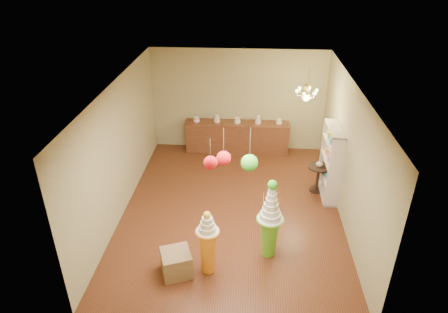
# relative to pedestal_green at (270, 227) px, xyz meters

# --- Properties ---
(floor) EXTENTS (6.50, 6.50, 0.00)m
(floor) POSITION_rel_pedestal_green_xyz_m (-0.82, 1.50, -0.68)
(floor) COLOR #512816
(floor) RESTS_ON ground
(ceiling) EXTENTS (6.50, 6.50, 0.00)m
(ceiling) POSITION_rel_pedestal_green_xyz_m (-0.82, 1.50, 2.32)
(ceiling) COLOR white
(ceiling) RESTS_ON ground
(wall_back) EXTENTS (5.00, 0.04, 3.00)m
(wall_back) POSITION_rel_pedestal_green_xyz_m (-0.82, 4.75, 0.82)
(wall_back) COLOR tan
(wall_back) RESTS_ON ground
(wall_front) EXTENTS (5.00, 0.04, 3.00)m
(wall_front) POSITION_rel_pedestal_green_xyz_m (-0.82, -1.75, 0.82)
(wall_front) COLOR tan
(wall_front) RESTS_ON ground
(wall_left) EXTENTS (0.04, 6.50, 3.00)m
(wall_left) POSITION_rel_pedestal_green_xyz_m (-3.32, 1.50, 0.82)
(wall_left) COLOR tan
(wall_left) RESTS_ON ground
(wall_right) EXTENTS (0.04, 6.50, 3.00)m
(wall_right) POSITION_rel_pedestal_green_xyz_m (1.68, 1.50, 0.82)
(wall_right) COLOR tan
(wall_right) RESTS_ON ground
(pedestal_green) EXTENTS (0.62, 0.62, 1.73)m
(pedestal_green) POSITION_rel_pedestal_green_xyz_m (0.00, 0.00, 0.00)
(pedestal_green) COLOR #62BF2A
(pedestal_green) RESTS_ON floor
(pedestal_orange) EXTENTS (0.53, 0.53, 1.37)m
(pedestal_orange) POSITION_rel_pedestal_green_xyz_m (-1.15, -0.54, -0.10)
(pedestal_orange) COLOR orange
(pedestal_orange) RESTS_ON floor
(burlap_riser) EXTENTS (0.69, 0.69, 0.48)m
(burlap_riser) POSITION_rel_pedestal_green_xyz_m (-1.74, -0.64, -0.44)
(burlap_riser) COLOR olive
(burlap_riser) RESTS_ON floor
(sideboard) EXTENTS (3.04, 0.54, 1.16)m
(sideboard) POSITION_rel_pedestal_green_xyz_m (-0.82, 4.47, -0.20)
(sideboard) COLOR #5B311C
(sideboard) RESTS_ON floor
(shelving_unit) EXTENTS (0.33, 1.20, 1.80)m
(shelving_unit) POSITION_rel_pedestal_green_xyz_m (1.52, 2.30, 0.22)
(shelving_unit) COLOR beige
(shelving_unit) RESTS_ON floor
(round_table) EXTENTS (0.70, 0.70, 0.70)m
(round_table) POSITION_rel_pedestal_green_xyz_m (1.28, 2.44, -0.23)
(round_table) COLOR black
(round_table) RESTS_ON floor
(vase) EXTENTS (0.21, 0.21, 0.17)m
(vase) POSITION_rel_pedestal_green_xyz_m (1.28, 2.44, 0.10)
(vase) COLOR beige
(vase) RESTS_ON round_table
(pom_red_left) EXTENTS (0.25, 0.25, 0.72)m
(pom_red_left) POSITION_rel_pedestal_green_xyz_m (-0.86, -0.44, 1.72)
(pom_red_left) COLOR #3D372C
(pom_red_left) RESTS_ON ceiling
(pom_green_mid) EXTENTS (0.29, 0.29, 0.85)m
(pom_green_mid) POSITION_rel_pedestal_green_xyz_m (-0.44, -0.38, 1.61)
(pom_green_mid) COLOR #3D372C
(pom_green_mid) RESTS_ON ceiling
(pom_red_right) EXTENTS (0.22, 0.22, 0.57)m
(pom_red_right) POSITION_rel_pedestal_green_xyz_m (-1.04, -0.85, 1.85)
(pom_red_right) COLOR #3D372C
(pom_red_right) RESTS_ON ceiling
(chandelier) EXTENTS (0.64, 0.64, 0.85)m
(chandelier) POSITION_rel_pedestal_green_xyz_m (0.88, 3.05, 1.62)
(chandelier) COLOR gold
(chandelier) RESTS_ON ceiling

